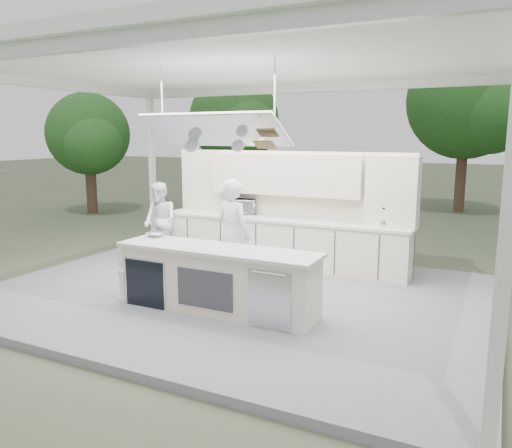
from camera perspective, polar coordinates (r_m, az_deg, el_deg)
The scene contains 12 objects.
ground at distance 8.40m, azimuth -2.37°, elevation -8.49°, with size 90.00×90.00×0.00m, color #444E35.
stage_deck at distance 8.38m, azimuth -2.38°, elevation -8.10°, with size 8.00×6.00×0.12m, color slate.
tent at distance 8.01m, azimuth -2.60°, elevation 17.51°, with size 8.20×6.20×3.86m.
demo_island at distance 7.38m, azimuth -4.61°, elevation -6.30°, with size 3.10×0.79×0.95m.
back_counter at distance 9.89m, azimuth 2.90°, elevation -2.05°, with size 5.08×0.72×0.95m.
back_wall_unit at distance 9.76m, azimuth 5.85°, elevation 3.57°, with size 5.05×0.48×2.25m.
tree_cluster at distance 17.23m, azimuth 13.21°, elevation 11.86°, with size 19.55×9.40×5.85m.
head_chef at distance 8.21m, azimuth -2.56°, elevation -1.31°, with size 0.68×0.45×1.86m, color white.
sous_chef at distance 10.60m, azimuth -10.90°, elevation 0.39°, with size 0.78×0.61×1.60m, color white.
toaster_oven at distance 10.35m, azimuth -1.54°, elevation 2.04°, with size 0.56×0.38×0.31m, color #B9BBC0.
bowl_large at distance 8.17m, azimuth -11.42°, elevation -1.19°, with size 0.28×0.28×0.07m, color silver.
bowl_small at distance 8.17m, azimuth -11.42°, elevation -1.17°, with size 0.24×0.24×0.07m, color silver.
Camera 1 is at (3.84, -6.97, 2.67)m, focal length 35.00 mm.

